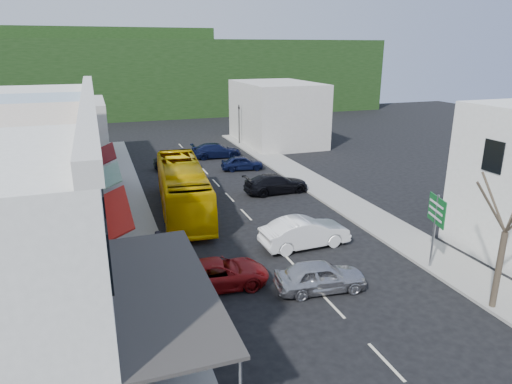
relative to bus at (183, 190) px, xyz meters
name	(u,v)px	position (x,y,z in m)	size (l,w,h in m)	color
ground	(295,266)	(3.85, -10.01, -1.55)	(120.00, 120.00, 0.00)	black
sidewalk_left	(129,217)	(-3.65, -0.01, -1.48)	(3.00, 52.00, 0.15)	gray
sidewalk_right	(331,194)	(11.35, -0.01, -1.48)	(3.00, 52.00, 0.15)	gray
shopfront_row	(28,189)	(-8.65, -5.01, 2.45)	(8.25, 30.00, 8.00)	silver
distant_block_left	(63,133)	(-8.15, 16.99, 1.45)	(8.00, 10.00, 6.00)	#B7B2A8
distant_block_right	(277,113)	(14.85, 19.99, 1.95)	(8.00, 12.00, 7.00)	#B7B2A8
hillside	(136,72)	(2.39, 55.08, 5.18)	(80.00, 26.00, 14.00)	black
bus	(183,190)	(0.00, 0.00, 0.00)	(2.50, 11.60, 3.10)	#E4B000
car_silver	(320,277)	(3.93, -12.66, -0.85)	(1.80, 4.40, 1.40)	#ACABB0
car_white	(305,235)	(5.35, -7.96, -0.85)	(1.80, 4.40, 1.40)	silver
car_red	(218,273)	(-0.41, -10.75, -0.85)	(1.90, 4.60, 1.40)	maroon
car_black_near	(276,184)	(7.60, 1.91, -0.85)	(1.84, 4.50, 1.40)	black
car_navy_mid	(242,162)	(7.21, 9.33, -0.85)	(1.80, 4.40, 1.40)	black
car_black_far	(176,162)	(1.52, 11.65, -0.85)	(1.80, 4.40, 1.40)	black
car_navy_far	(216,151)	(6.23, 14.90, -0.85)	(1.84, 4.50, 1.40)	black
pedestrian_left	(160,247)	(-2.65, -7.60, -0.55)	(0.60, 0.40, 1.70)	black
direction_sign	(434,233)	(10.21, -12.57, 0.42)	(0.68, 1.76, 3.93)	#0E5820
street_tree	(505,232)	(10.18, -16.57, 2.01)	(2.47, 2.47, 7.13)	#382E22
traffic_signal	(239,125)	(10.45, 20.57, 0.72)	(0.62, 0.98, 4.54)	black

